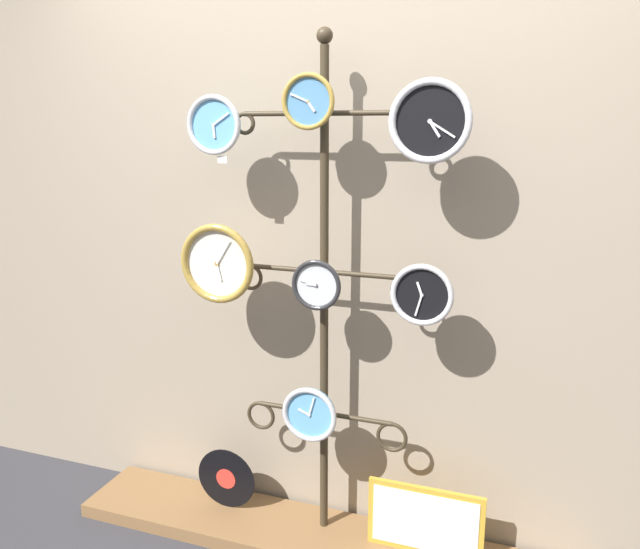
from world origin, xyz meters
name	(u,v)px	position (x,y,z in m)	size (l,w,h in m)	color
shop_wall	(337,214)	(0.00, 0.57, 1.40)	(4.40, 0.04, 2.80)	gray
low_shelf	(319,539)	(0.00, 0.35, 0.03)	(2.20, 0.36, 0.06)	brown
display_stand	(324,381)	(0.00, 0.41, 0.73)	(0.76, 0.34, 2.10)	#382D1E
clock_top_left	(214,125)	(-0.42, 0.33, 1.76)	(0.23, 0.04, 0.23)	#60A8DB
clock_top_center	(309,101)	(-0.03, 0.33, 1.84)	(0.20, 0.04, 0.20)	#4C84B2
clock_top_right	(430,121)	(0.41, 0.31, 1.77)	(0.29, 0.04, 0.29)	black
clock_middle_left	(217,264)	(-0.41, 0.30, 1.22)	(0.32, 0.04, 0.32)	silver
clock_middle_center	(317,285)	(0.00, 0.32, 1.16)	(0.20, 0.04, 0.20)	silver
clock_middle_right	(422,295)	(0.40, 0.33, 1.16)	(0.23, 0.04, 0.23)	black
clock_bottom_center	(310,414)	(-0.03, 0.32, 0.62)	(0.23, 0.04, 0.23)	#60A8DB
vinyl_record	(226,478)	(-0.46, 0.39, 0.20)	(0.28, 0.01, 0.28)	black
picture_frame	(425,521)	(0.44, 0.37, 0.21)	(0.47, 0.02, 0.29)	gold
price_tag_upper	(222,159)	(-0.39, 0.33, 1.63)	(0.04, 0.00, 0.03)	white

